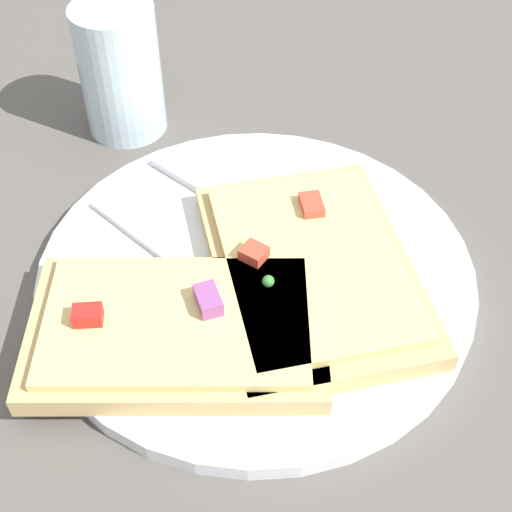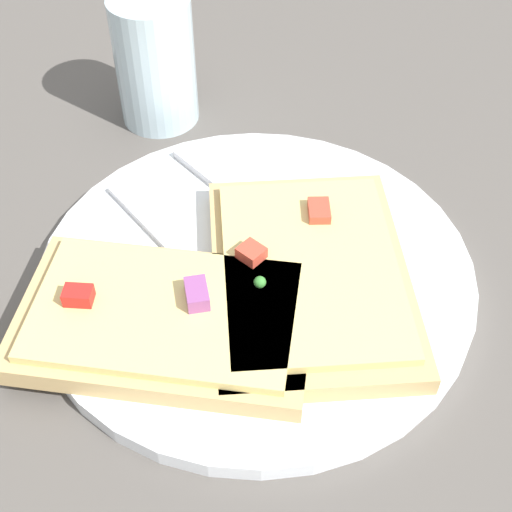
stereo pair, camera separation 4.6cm
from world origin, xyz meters
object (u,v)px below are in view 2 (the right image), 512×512
object	(u,v)px
fork	(211,284)
pizza_slice_corner	(165,318)
plate	(256,273)
knife	(251,205)
drinking_glass	(155,61)
pizza_slice_main	(310,274)

from	to	relation	value
fork	pizza_slice_corner	bearing A→B (deg)	-76.15
plate	fork	distance (m)	0.03
knife	drinking_glass	distance (m)	0.15
pizza_slice_main	drinking_glass	world-z (taller)	drinking_glass
drinking_glass	fork	bearing A→B (deg)	170.86
pizza_slice_corner	drinking_glass	bearing A→B (deg)	104.50
plate	drinking_glass	distance (m)	0.20
fork	pizza_slice_main	world-z (taller)	pizza_slice_main
knife	pizza_slice_main	world-z (taller)	pizza_slice_main
pizza_slice_corner	knife	bearing A→B (deg)	72.61
fork	pizza_slice_corner	world-z (taller)	pizza_slice_corner
fork	pizza_slice_corner	xyz separation A→B (m)	(-0.02, 0.04, 0.01)
knife	plate	bearing A→B (deg)	-37.69
pizza_slice_main	drinking_glass	bearing A→B (deg)	-154.32
plate	fork	world-z (taller)	fork
pizza_slice_main	plate	bearing A→B (deg)	-118.58
plate	fork	bearing A→B (deg)	98.04
knife	pizza_slice_main	size ratio (longest dim) A/B	0.94
drinking_glass	plate	bearing A→B (deg)	-179.88
plate	knife	bearing A→B (deg)	-20.30
plate	pizza_slice_corner	distance (m)	0.08
plate	drinking_glass	xyz separation A→B (m)	(0.20, 0.00, 0.05)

